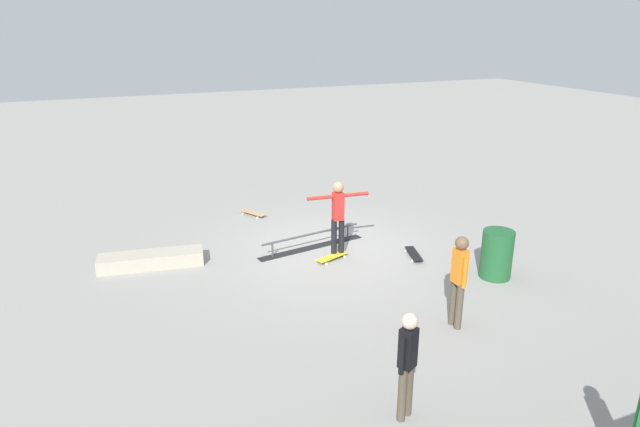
{
  "coord_description": "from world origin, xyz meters",
  "views": [
    {
      "loc": [
        4.72,
        10.55,
        4.96
      ],
      "look_at": [
        0.34,
        0.19,
        1.0
      ],
      "focal_mm": 30.87,
      "sensor_mm": 36.0,
      "label": 1
    }
  ],
  "objects_px": {
    "loose_skateboard_black": "(414,254)",
    "loose_skateboard_orange": "(504,249)",
    "bystander_black_shirt": "(407,360)",
    "skater_main": "(338,214)",
    "loose_skateboard_natural": "(253,213)",
    "trash_bin": "(497,254)",
    "skate_ledge": "(151,260)",
    "bystander_orange_shirt": "(459,277)",
    "skateboard_main": "(332,257)",
    "grind_rail": "(312,241)"
  },
  "relations": [
    {
      "from": "loose_skateboard_black",
      "to": "grind_rail",
      "type": "bearing_deg",
      "value": -109.58
    },
    {
      "from": "bystander_orange_shirt",
      "to": "loose_skateboard_natural",
      "type": "distance_m",
      "value": 7.05
    },
    {
      "from": "skate_ledge",
      "to": "loose_skateboard_black",
      "type": "distance_m",
      "value": 5.7
    },
    {
      "from": "bystander_orange_shirt",
      "to": "loose_skateboard_orange",
      "type": "bearing_deg",
      "value": 127.34
    },
    {
      "from": "skate_ledge",
      "to": "loose_skateboard_black",
      "type": "relative_size",
      "value": 2.63
    },
    {
      "from": "loose_skateboard_orange",
      "to": "bystander_black_shirt",
      "type": "bearing_deg",
      "value": 7.36
    },
    {
      "from": "trash_bin",
      "to": "loose_skateboard_black",
      "type": "bearing_deg",
      "value": -56.91
    },
    {
      "from": "skater_main",
      "to": "trash_bin",
      "type": "relative_size",
      "value": 1.72
    },
    {
      "from": "loose_skateboard_natural",
      "to": "grind_rail",
      "type": "bearing_deg",
      "value": 163.89
    },
    {
      "from": "skateboard_main",
      "to": "trash_bin",
      "type": "bearing_deg",
      "value": 122.97
    },
    {
      "from": "grind_rail",
      "to": "skate_ledge",
      "type": "bearing_deg",
      "value": -15.43
    },
    {
      "from": "skater_main",
      "to": "skateboard_main",
      "type": "xyz_separation_m",
      "value": [
        0.19,
        0.13,
        -0.92
      ]
    },
    {
      "from": "skater_main",
      "to": "bystander_orange_shirt",
      "type": "bearing_deg",
      "value": -74.67
    },
    {
      "from": "skateboard_main",
      "to": "loose_skateboard_black",
      "type": "relative_size",
      "value": 1.0
    },
    {
      "from": "grind_rail",
      "to": "skater_main",
      "type": "height_order",
      "value": "skater_main"
    },
    {
      "from": "grind_rail",
      "to": "skate_ledge",
      "type": "relative_size",
      "value": 1.24
    },
    {
      "from": "skate_ledge",
      "to": "grind_rail",
      "type": "bearing_deg",
      "value": 173.66
    },
    {
      "from": "loose_skateboard_black",
      "to": "trash_bin",
      "type": "bearing_deg",
      "value": 49.17
    },
    {
      "from": "grind_rail",
      "to": "skate_ledge",
      "type": "distance_m",
      "value": 3.55
    },
    {
      "from": "skate_ledge",
      "to": "loose_skateboard_natural",
      "type": "height_order",
      "value": "skate_ledge"
    },
    {
      "from": "skateboard_main",
      "to": "bystander_black_shirt",
      "type": "relative_size",
      "value": 0.53
    },
    {
      "from": "grind_rail",
      "to": "loose_skateboard_natural",
      "type": "height_order",
      "value": "grind_rail"
    },
    {
      "from": "grind_rail",
      "to": "loose_skateboard_black",
      "type": "relative_size",
      "value": 3.26
    },
    {
      "from": "loose_skateboard_black",
      "to": "bystander_black_shirt",
      "type": "bearing_deg",
      "value": -17.38
    },
    {
      "from": "skateboard_main",
      "to": "grind_rail",
      "type": "bearing_deg",
      "value": -98.8
    },
    {
      "from": "trash_bin",
      "to": "skate_ledge",
      "type": "bearing_deg",
      "value": -26.96
    },
    {
      "from": "loose_skateboard_orange",
      "to": "trash_bin",
      "type": "xyz_separation_m",
      "value": [
        1.04,
        0.92,
        0.43
      ]
    },
    {
      "from": "bystander_orange_shirt",
      "to": "loose_skateboard_black",
      "type": "height_order",
      "value": "bystander_orange_shirt"
    },
    {
      "from": "bystander_black_shirt",
      "to": "skater_main",
      "type": "bearing_deg",
      "value": 48.52
    },
    {
      "from": "skate_ledge",
      "to": "loose_skateboard_natural",
      "type": "xyz_separation_m",
      "value": [
        -2.91,
        -2.28,
        -0.08
      ]
    },
    {
      "from": "skater_main",
      "to": "skateboard_main",
      "type": "bearing_deg",
      "value": -139.84
    },
    {
      "from": "trash_bin",
      "to": "loose_skateboard_natural",
      "type": "bearing_deg",
      "value": -57.76
    },
    {
      "from": "skater_main",
      "to": "loose_skateboard_natural",
      "type": "bearing_deg",
      "value": 111.29
    },
    {
      "from": "loose_skateboard_black",
      "to": "loose_skateboard_orange",
      "type": "relative_size",
      "value": 1.04
    },
    {
      "from": "skate_ledge",
      "to": "bystander_orange_shirt",
      "type": "xyz_separation_m",
      "value": [
        -4.5,
        4.54,
        0.78
      ]
    },
    {
      "from": "skate_ledge",
      "to": "loose_skateboard_orange",
      "type": "distance_m",
      "value": 7.81
    },
    {
      "from": "loose_skateboard_natural",
      "to": "loose_skateboard_orange",
      "type": "bearing_deg",
      "value": -164.62
    },
    {
      "from": "grind_rail",
      "to": "loose_skateboard_black",
      "type": "height_order",
      "value": "grind_rail"
    },
    {
      "from": "grind_rail",
      "to": "loose_skateboard_orange",
      "type": "distance_m",
      "value": 4.38
    },
    {
      "from": "skateboard_main",
      "to": "loose_skateboard_natural",
      "type": "distance_m",
      "value": 3.57
    },
    {
      "from": "skater_main",
      "to": "bystander_black_shirt",
      "type": "height_order",
      "value": "skater_main"
    },
    {
      "from": "loose_skateboard_black",
      "to": "bystander_orange_shirt",
      "type": "bearing_deg",
      "value": -2.36
    },
    {
      "from": "skateboard_main",
      "to": "loose_skateboard_orange",
      "type": "distance_m",
      "value": 3.93
    },
    {
      "from": "bystander_black_shirt",
      "to": "loose_skateboard_orange",
      "type": "relative_size",
      "value": 1.96
    },
    {
      "from": "grind_rail",
      "to": "skateboard_main",
      "type": "distance_m",
      "value": 0.83
    },
    {
      "from": "skateboard_main",
      "to": "skater_main",
      "type": "bearing_deg",
      "value": -164.94
    },
    {
      "from": "skater_main",
      "to": "trash_bin",
      "type": "xyz_separation_m",
      "value": [
        -2.53,
        2.19,
        -0.5
      ]
    },
    {
      "from": "bystander_orange_shirt",
      "to": "trash_bin",
      "type": "bearing_deg",
      "value": 124.43
    },
    {
      "from": "skater_main",
      "to": "trash_bin",
      "type": "height_order",
      "value": "skater_main"
    },
    {
      "from": "bystander_black_shirt",
      "to": "loose_skateboard_orange",
      "type": "xyz_separation_m",
      "value": [
        -4.95,
        -3.84,
        -0.8
      ]
    }
  ]
}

